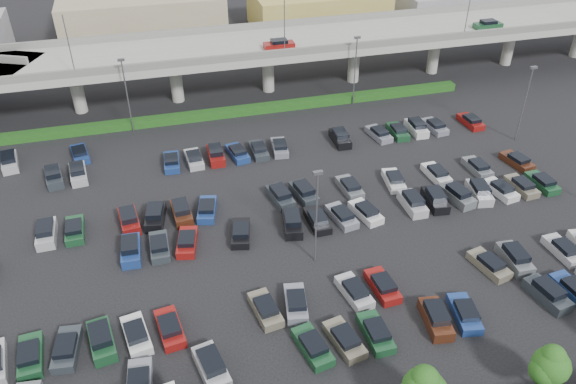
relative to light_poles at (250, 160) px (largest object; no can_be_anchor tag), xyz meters
The scene contains 6 objects.
ground 7.74m from the light_poles, 25.87° to the right, with size 280.00×280.00×0.00m, color black.
overpass 30.23m from the light_poles, 82.57° to the left, with size 150.00×13.00×15.80m.
hedge 24.05m from the light_poles, 79.83° to the left, with size 66.00×1.60×1.10m, color #123E12.
parked_cars 8.57m from the light_poles, 53.33° to the right, with size 63.02×41.67×1.67m.
light_poles is the anchor object (origin of this frame).
distant_buildings 62.10m from the light_poles, 74.58° to the left, with size 138.00×24.00×9.00m.
Camera 1 is at (-13.40, -47.32, 36.56)m, focal length 35.00 mm.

